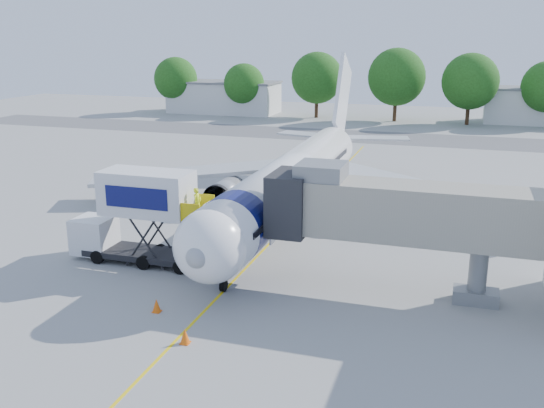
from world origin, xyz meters
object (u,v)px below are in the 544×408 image
(aircraft, at_px, (294,179))
(jet_bridge, at_px, (388,212))
(ground_tug, at_px, (67,365))
(catering_hiloader, at_px, (138,217))

(aircraft, height_order, jet_bridge, aircraft)
(ground_tug, bearing_deg, jet_bridge, 54.72)
(jet_bridge, relative_size, catering_hiloader, 1.64)
(aircraft, xyz_separation_m, jet_bridge, (7.99, -11.12, 1.39))
(catering_hiloader, bearing_deg, jet_bridge, 0.01)
(aircraft, relative_size, catering_hiloader, 4.44)
(jet_bridge, height_order, catering_hiloader, jet_bridge)
(aircraft, bearing_deg, jet_bridge, -54.30)
(aircraft, height_order, ground_tug, aircraft)
(catering_hiloader, relative_size, ground_tug, 2.18)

